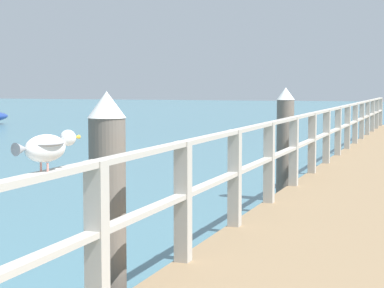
% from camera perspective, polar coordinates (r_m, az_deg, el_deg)
% --- Properties ---
extents(pier_railing, '(0.12, 25.01, 1.00)m').
position_cam_1_polar(pier_railing, '(13.39, 10.78, 1.12)').
color(pier_railing, '#B2ADA3').
rests_on(pier_railing, pier_deck).
extents(dock_piling_near, '(0.29, 0.29, 1.85)m').
position_cam_1_polar(dock_piling_near, '(5.45, -6.80, -5.43)').
color(dock_piling_near, '#6B6056').
rests_on(dock_piling_near, ground_plane).
extents(dock_piling_far, '(0.29, 0.29, 1.85)m').
position_cam_1_polar(dock_piling_far, '(11.60, 7.50, 0.01)').
color(dock_piling_far, '#6B6056').
rests_on(dock_piling_far, ground_plane).
extents(seagull_foreground, '(0.22, 0.47, 0.21)m').
position_cam_1_polar(seagull_foreground, '(3.87, -11.63, -0.20)').
color(seagull_foreground, white).
rests_on(seagull_foreground, pier_railing).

